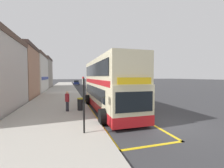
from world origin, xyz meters
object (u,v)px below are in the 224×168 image
(double_decker_bus, at_px, (108,86))
(parked_car_teal_ahead, at_px, (95,82))
(bus_stop_sign, at_px, (84,100))
(parked_car_black_far, at_px, (106,84))
(parked_car_teal_distant, at_px, (101,83))
(parked_car_navy_behind, at_px, (76,83))
(litter_bin, at_px, (81,104))
(pedestrian_waiting_near_sign, at_px, (67,100))

(double_decker_bus, relative_size, parked_car_teal_ahead, 2.66)
(bus_stop_sign, bearing_deg, parked_car_black_far, 73.94)
(parked_car_teal_distant, bearing_deg, parked_car_navy_behind, -33.08)
(double_decker_bus, bearing_deg, bus_stop_sign, -116.52)
(double_decker_bus, relative_size, bus_stop_sign, 3.99)
(double_decker_bus, bearing_deg, parked_car_navy_behind, 90.71)
(bus_stop_sign, relative_size, parked_car_teal_distant, 0.67)
(parked_car_teal_ahead, height_order, litter_bin, parked_car_teal_ahead)
(parked_car_teal_distant, height_order, parked_car_black_far, same)
(bus_stop_sign, distance_m, litter_bin, 5.29)
(litter_bin, bearing_deg, double_decker_bus, 2.79)
(bus_stop_sign, distance_m, parked_car_navy_behind, 45.83)
(bus_stop_sign, height_order, pedestrian_waiting_near_sign, bus_stop_sign)
(parked_car_navy_behind, bearing_deg, litter_bin, 87.49)
(bus_stop_sign, relative_size, pedestrian_waiting_near_sign, 1.73)
(bus_stop_sign, bearing_deg, parked_car_navy_behind, 87.33)
(bus_stop_sign, xyz_separation_m, litter_bin, (0.29, 5.16, -1.12))
(litter_bin, bearing_deg, parked_car_teal_distant, 75.18)
(double_decker_bus, xyz_separation_m, parked_car_black_far, (7.15, 28.71, -1.27))
(double_decker_bus, height_order, bus_stop_sign, double_decker_bus)
(parked_car_navy_behind, height_order, parked_car_teal_ahead, same)
(double_decker_bus, distance_m, parked_car_teal_ahead, 50.18)
(bus_stop_sign, height_order, parked_car_teal_distant, bus_stop_sign)
(pedestrian_waiting_near_sign, relative_size, litter_bin, 1.59)
(litter_bin, bearing_deg, parked_car_black_far, 71.76)
(bus_stop_sign, height_order, parked_car_teal_ahead, bus_stop_sign)
(bus_stop_sign, xyz_separation_m, pedestrian_waiting_near_sign, (-0.80, 5.06, -0.76))
(parked_car_black_far, height_order, pedestrian_waiting_near_sign, pedestrian_waiting_near_sign)
(pedestrian_waiting_near_sign, distance_m, litter_bin, 1.16)
(parked_car_teal_distant, bearing_deg, pedestrian_waiting_near_sign, 76.43)
(litter_bin, bearing_deg, bus_stop_sign, -93.19)
(double_decker_bus, height_order, pedestrian_waiting_near_sign, double_decker_bus)
(parked_car_navy_behind, bearing_deg, double_decker_bus, 90.80)
(double_decker_bus, relative_size, parked_car_teal_distant, 2.66)
(parked_car_navy_behind, distance_m, parked_car_teal_ahead, 12.14)
(parked_car_teal_distant, xyz_separation_m, parked_car_black_far, (0.19, -6.37, 0.00))
(parked_car_navy_behind, bearing_deg, parked_car_black_far, 123.10)
(parked_car_black_far, relative_size, parked_car_teal_ahead, 1.00)
(parked_car_black_far, bearing_deg, litter_bin, -110.43)
(parked_car_navy_behind, bearing_deg, pedestrian_waiting_near_sign, 85.97)
(bus_stop_sign, height_order, parked_car_navy_behind, bus_stop_sign)
(parked_car_black_far, distance_m, parked_car_teal_ahead, 20.89)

